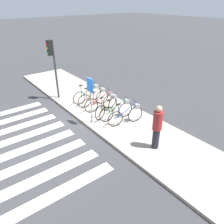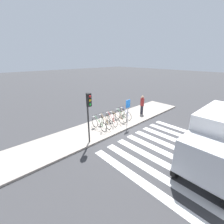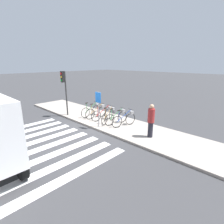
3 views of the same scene
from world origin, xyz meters
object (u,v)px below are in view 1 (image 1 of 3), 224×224
parked_bicycle_5 (127,114)px  parked_bicycle_0 (89,94)px  parked_bicycle_1 (95,97)px  traffic_light (52,58)px  parked_bicycle_4 (118,110)px  parked_bicycle_3 (108,106)px  sign_post (90,93)px  pedestrian (157,126)px  parked_bicycle_2 (102,101)px

parked_bicycle_5 → parked_bicycle_0: bearing=-178.2°
parked_bicycle_1 → traffic_light: traffic_light is taller
parked_bicycle_0 → parked_bicycle_5: size_ratio=1.02×
parked_bicycle_4 → parked_bicycle_5: bearing=4.7°
parked_bicycle_3 → parked_bicycle_0: bearing=177.6°
parked_bicycle_4 → traffic_light: (-3.91, -1.21, 1.81)m
parked_bicycle_4 → sign_post: 1.57m
parked_bicycle_3 → parked_bicycle_5: bearing=7.9°
parked_bicycle_3 → pedestrian: 3.21m
parked_bicycle_1 → parked_bicycle_5: (2.42, 0.09, 0.00)m
parked_bicycle_0 → parked_bicycle_2: same height
parked_bicycle_4 → pedestrian: size_ratio=0.98×
parked_bicycle_3 → parked_bicycle_4: same height
parked_bicycle_0 → parked_bicycle_3: size_ratio=1.04×
parked_bicycle_2 → sign_post: (0.73, -1.11, 0.97)m
sign_post → pedestrian: bearing=16.1°
parked_bicycle_2 → pedestrian: size_ratio=0.98×
parked_bicycle_4 → pedestrian: (2.56, -0.29, 0.46)m
parked_bicycle_0 → parked_bicycle_3: bearing=-2.4°
parked_bicycle_2 → pedestrian: 3.76m
parked_bicycle_1 → parked_bicycle_4: (1.82, 0.04, 0.00)m
parked_bicycle_0 → parked_bicycle_4: same height
parked_bicycle_4 → traffic_light: traffic_light is taller
traffic_light → parked_bicycle_2: bearing=22.9°
parked_bicycle_2 → sign_post: 1.64m
parked_bicycle_3 → sign_post: bearing=-79.9°
sign_post → parked_bicycle_5: bearing=49.6°
parked_bicycle_3 → sign_post: 1.43m
parked_bicycle_3 → sign_post: sign_post is taller
parked_bicycle_1 → traffic_light: size_ratio=0.55×
parked_bicycle_0 → sign_post: bearing=-29.6°
parked_bicycle_0 → pedestrian: 4.98m
parked_bicycle_4 → parked_bicycle_2: bearing=-177.6°
parked_bicycle_1 → pedestrian: bearing=-3.3°
parked_bicycle_2 → sign_post: sign_post is taller
pedestrian → parked_bicycle_3: bearing=176.9°
parked_bicycle_1 → sign_post: 2.03m
parked_bicycle_1 → parked_bicycle_3: size_ratio=1.03×
parked_bicycle_0 → parked_bicycle_5: 2.99m
parked_bicycle_2 → traffic_light: 3.49m
parked_bicycle_5 → pedestrian: (1.97, -0.34, 0.46)m
parked_bicycle_5 → sign_post: bearing=-130.4°
parked_bicycle_0 → parked_bicycle_3: same height
parked_bicycle_5 → pedestrian: 2.05m
parked_bicycle_5 → traffic_light: (-4.51, -1.26, 1.81)m
parked_bicycle_1 → parked_bicycle_4: bearing=1.2°
parked_bicycle_3 → traffic_light: 3.92m
parked_bicycle_5 → traffic_light: bearing=-164.4°
parked_bicycle_0 → traffic_light: traffic_light is taller
parked_bicycle_5 → parked_bicycle_2: bearing=-176.8°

